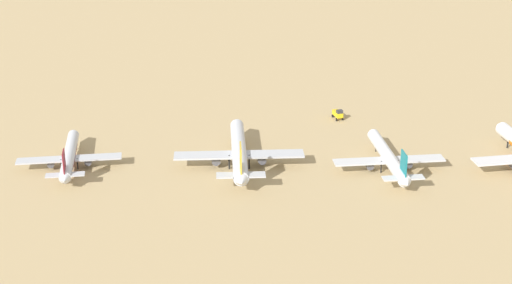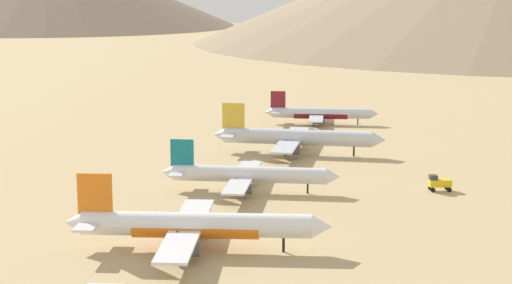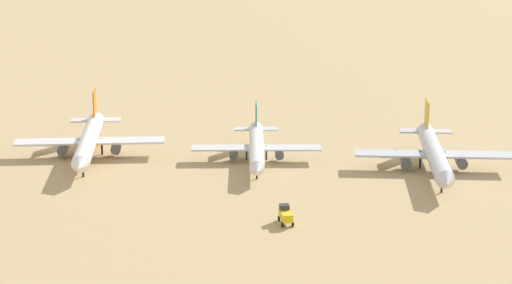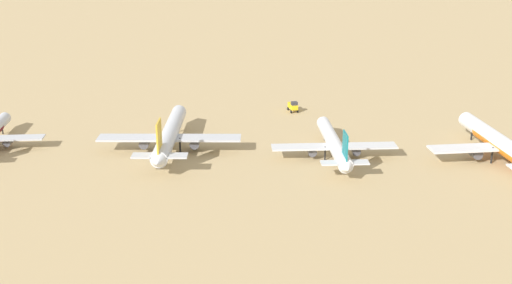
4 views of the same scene
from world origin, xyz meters
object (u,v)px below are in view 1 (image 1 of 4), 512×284
object	(u,v)px
parked_jet_4	(69,156)
service_truck	(338,114)
parked_jet_2	(388,157)
parked_jet_3	(239,151)

from	to	relation	value
parked_jet_4	service_truck	xyz separation A→B (m)	(40.56, -88.73, -1.74)
parked_jet_2	parked_jet_3	bearing A→B (deg)	85.03
parked_jet_3	service_truck	distance (m)	54.20
parked_jet_2	parked_jet_4	size ratio (longest dim) A/B	1.08
parked_jet_2	service_truck	distance (m)	45.72
service_truck	parked_jet_4	bearing A→B (deg)	114.57
parked_jet_3	parked_jet_2	bearing A→B (deg)	-94.97
parked_jet_3	service_truck	bearing A→B (deg)	-41.57
service_truck	parked_jet_3	bearing A→B (deg)	138.43
parked_jet_2	service_truck	xyz separation A→B (m)	(44.51, 10.24, -2.08)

